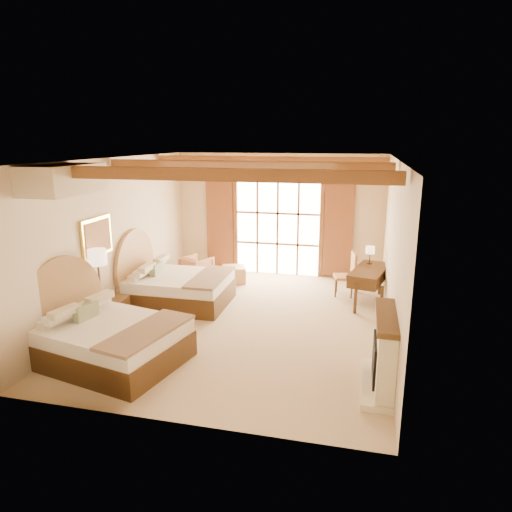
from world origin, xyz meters
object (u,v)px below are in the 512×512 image
(nightstand, at_px, (115,311))
(bed_near, at_px, (102,336))
(bed_far, at_px, (172,284))
(armchair, at_px, (197,268))
(desk, at_px, (369,285))

(nightstand, bearing_deg, bed_near, -70.79)
(bed_far, distance_m, armchair, 1.77)
(armchair, bearing_deg, nightstand, 105.37)
(bed_far, xyz_separation_m, armchair, (-0.09, 1.77, -0.12))
(nightstand, height_order, desk, desk)
(bed_near, bearing_deg, desk, 54.52)
(armchair, bearing_deg, bed_far, 117.67)
(nightstand, xyz_separation_m, desk, (4.86, 2.38, 0.15))
(desk, bearing_deg, nightstand, -140.19)
(armchair, bearing_deg, bed_near, 115.89)
(bed_near, distance_m, armchair, 4.58)
(bed_near, height_order, armchair, bed_near)
(bed_near, distance_m, desk, 5.70)
(nightstand, bearing_deg, armchair, 76.55)
(bed_near, height_order, desk, bed_near)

